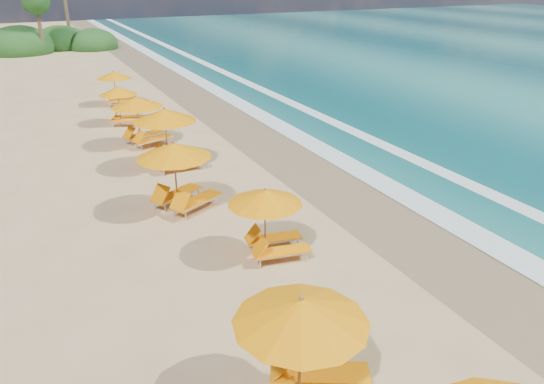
# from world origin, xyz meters

# --- Properties ---
(ground) EXTENTS (160.00, 160.00, 0.00)m
(ground) POSITION_xyz_m (0.00, 0.00, 0.00)
(ground) COLOR tan
(ground) RESTS_ON ground
(wet_sand) EXTENTS (4.00, 160.00, 0.01)m
(wet_sand) POSITION_xyz_m (4.00, 0.00, 0.01)
(wet_sand) COLOR #866E50
(wet_sand) RESTS_ON ground
(surf_foam) EXTENTS (4.00, 160.00, 0.01)m
(surf_foam) POSITION_xyz_m (6.70, 0.00, 0.03)
(surf_foam) COLOR white
(surf_foam) RESTS_ON ground
(station_3) EXTENTS (3.38, 3.38, 2.54)m
(station_3) POSITION_xyz_m (-2.73, -7.24, 1.43)
(station_3) COLOR olive
(station_3) RESTS_ON ground
(station_4) EXTENTS (2.61, 2.48, 2.19)m
(station_4) POSITION_xyz_m (-0.89, -1.74, 1.23)
(station_4) COLOR olive
(station_4) RESTS_ON ground
(station_5) EXTENTS (3.40, 3.40, 2.57)m
(station_5) POSITION_xyz_m (-2.30, 2.48, 1.44)
(station_5) COLOR olive
(station_5) RESTS_ON ground
(station_6) EXTENTS (2.86, 2.64, 2.66)m
(station_6) POSITION_xyz_m (-1.42, 6.67, 1.49)
(station_6) COLOR olive
(station_6) RESTS_ON ground
(station_7) EXTENTS (3.08, 2.99, 2.44)m
(station_7) POSITION_xyz_m (-1.81, 10.28, 1.37)
(station_7) COLOR olive
(station_7) RESTS_ON ground
(station_8) EXTENTS (2.73, 2.70, 2.09)m
(station_8) POSITION_xyz_m (-1.94, 14.41, 1.17)
(station_8) COLOR olive
(station_8) RESTS_ON ground
(station_9) EXTENTS (2.69, 2.63, 2.11)m
(station_9) POSITION_xyz_m (-1.32, 18.98, 1.18)
(station_9) COLOR olive
(station_9) RESTS_ON ground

